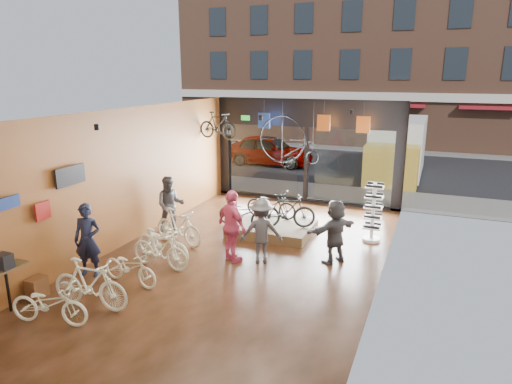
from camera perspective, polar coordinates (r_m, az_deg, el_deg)
The scene contains 35 objects.
ground_plane at distance 12.10m, azimuth -1.70°, elevation -8.37°, with size 7.00×12.00×0.04m, color black.
ceiling at distance 11.16m, azimuth -1.85°, elevation 10.08°, with size 7.00×12.00×0.04m, color black.
wall_left at distance 13.25m, azimuth -15.87°, elevation 1.85°, with size 0.04×12.00×3.80m, color olive.
wall_right at distance 10.62m, azimuth 15.92°, elevation -1.28°, with size 0.04×12.00×3.80m, color beige.
wall_back at distance 6.73m, azimuth -23.15°, elevation -11.34°, with size 7.00×0.04×3.80m, color beige.
storefront at distance 17.03m, azimuth 6.35°, elevation 5.09°, with size 7.00×0.26×3.80m, color black, non-canonical shape.
exit_sign at distance 17.56m, azimuth -1.31°, elevation 9.25°, with size 0.35×0.06×0.18m, color #198C26.
street_road at distance 26.02m, azimuth 11.61°, elevation 3.94°, with size 30.00×18.00×0.02m, color black.
sidewalk_near at distance 18.55m, azimuth 7.19°, elevation 0.04°, with size 30.00×2.40×0.12m, color slate.
sidewalk_far at distance 29.90m, azimuth 13.03°, elevation 5.37°, with size 30.00×2.00×0.12m, color slate.
opposite_building at distance 32.09m, azimuth 14.53°, elevation 18.35°, with size 26.00×5.00×14.00m, color brown.
street_car at distance 23.98m, azimuth 1.56°, elevation 5.28°, with size 1.87×4.64×1.58m, color gray.
box_truck at distance 21.53m, azimuth 17.12°, elevation 5.00°, with size 2.25×6.74×2.66m, color silver, non-canonical shape.
floor_bike_0 at distance 9.85m, azimuth -24.43°, elevation -12.61°, with size 0.56×1.60×0.84m, color #E9E9C4.
floor_bike_1 at distance 10.10m, azimuth -20.06°, elevation -10.74°, with size 0.50×1.78×1.07m, color #E9E9C4.
floor_bike_2 at distance 10.95m, azimuth -15.47°, elevation -9.04°, with size 0.54×1.56×0.82m, color #E9E9C4.
floor_bike_3 at distance 11.58m, azimuth -11.93°, elevation -7.00°, with size 0.47×1.67×1.00m, color #E9E9C4.
floor_bike_4 at distance 12.07m, azimuth -11.58°, elevation -6.25°, with size 0.62×1.77×0.93m, color #E9E9C4.
floor_bike_5 at distance 13.06m, azimuth -9.68°, elevation -4.31°, with size 0.48×1.70×1.02m, color #E9E9C4.
display_platform at distance 13.84m, azimuth 2.00°, elevation -4.59°, with size 2.40×1.80×0.30m, color #4A3720.
display_bike_left at distance 13.31m, azimuth -1.59°, elevation -2.67°, with size 0.59×1.70×0.89m, color black.
display_bike_mid at distance 13.34m, azimuth 3.86°, elevation -2.39°, with size 0.47×1.68×1.01m, color black.
display_bike_right at distance 14.26m, azimuth 1.90°, elevation -1.53°, with size 0.58×1.65×0.87m, color black.
customer_0 at distance 11.54m, azimuth -20.30°, elevation -5.65°, with size 0.65×0.42×1.77m, color #161C33.
customer_1 at distance 13.90m, azimuth -10.66°, elevation -1.61°, with size 0.85×0.66×1.75m, color #3F3F44.
customer_2 at distance 11.59m, azimuth -2.99°, elevation -4.32°, with size 1.11×0.46×1.89m, color #CC4C72.
customer_3 at distance 11.55m, azimuth 0.67°, elevation -4.91°, with size 1.09×0.63×1.69m, color #3F3F44.
customer_5 at distance 11.74m, azimuth 9.84°, elevation -4.88°, with size 1.54×0.49×1.66m, color #3F3F44.
sunglasses_rack at distance 13.42m, azimuth 14.43°, elevation -2.47°, with size 0.51×0.42×1.72m, color white, non-canonical shape.
wall_merch at distance 10.87m, azimuth -26.30°, elevation -5.23°, with size 0.40×2.40×2.60m, color navy, non-canonical shape.
penny_farthing at distance 15.33m, azimuth 4.47°, elevation 6.34°, with size 2.01×0.06×1.61m, color black, non-canonical shape.
hung_bike at distance 16.20m, azimuth -4.80°, elevation 8.30°, with size 0.45×1.58×0.95m, color black.
jersey_left at distance 16.55m, azimuth 1.00°, elevation 8.92°, with size 0.45×0.03×0.55m, color #1E3F99.
jersey_mid at distance 15.91m, azimuth 8.45°, elevation 8.53°, with size 0.45×0.03×0.55m, color #CC5919.
jersey_right at distance 15.66m, azimuth 13.25°, elevation 8.20°, with size 0.45×0.03×0.55m, color #CC5919.
Camera 1 is at (4.47, -10.19, 4.72)m, focal length 32.00 mm.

